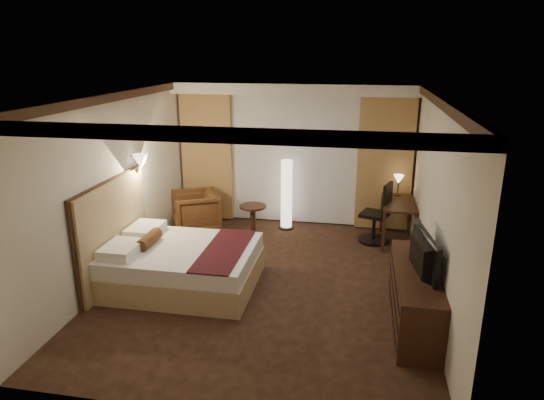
% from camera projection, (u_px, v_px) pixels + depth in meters
% --- Properties ---
extents(floor, '(4.50, 5.50, 0.01)m').
position_uv_depth(floor, '(267.00, 283.00, 7.12)').
color(floor, black).
rests_on(floor, ground).
extents(ceiling, '(4.50, 5.50, 0.01)m').
position_uv_depth(ceiling, '(266.00, 96.00, 6.31)').
color(ceiling, white).
rests_on(ceiling, back_wall).
extents(back_wall, '(4.50, 0.02, 2.70)m').
position_uv_depth(back_wall, '(294.00, 154.00, 9.30)').
color(back_wall, beige).
rests_on(back_wall, floor).
extents(left_wall, '(0.02, 5.50, 2.70)m').
position_uv_depth(left_wall, '(117.00, 187.00, 7.11)').
color(left_wall, beige).
rests_on(left_wall, floor).
extents(right_wall, '(0.02, 5.50, 2.70)m').
position_uv_depth(right_wall, '(436.00, 204.00, 6.33)').
color(right_wall, beige).
rests_on(right_wall, floor).
extents(crown_molding, '(4.50, 5.50, 0.12)m').
position_uv_depth(crown_molding, '(266.00, 100.00, 6.33)').
color(crown_molding, black).
rests_on(crown_molding, ceiling).
extents(soffit, '(4.50, 0.50, 0.20)m').
position_uv_depth(soffit, '(293.00, 89.00, 8.69)').
color(soffit, white).
rests_on(soffit, ceiling).
extents(curtain_sheer, '(2.48, 0.04, 2.45)m').
position_uv_depth(curtain_sheer, '(294.00, 160.00, 9.25)').
color(curtain_sheer, silver).
rests_on(curtain_sheer, back_wall).
extents(curtain_left_drape, '(1.00, 0.14, 2.45)m').
position_uv_depth(curtain_left_drape, '(207.00, 158.00, 9.49)').
color(curtain_left_drape, tan).
rests_on(curtain_left_drape, back_wall).
extents(curtain_right_drape, '(1.00, 0.14, 2.45)m').
position_uv_depth(curtain_right_drape, '(385.00, 165.00, 8.90)').
color(curtain_right_drape, tan).
rests_on(curtain_right_drape, back_wall).
extents(wall_sconce, '(0.24, 0.24, 0.24)m').
position_uv_depth(wall_sconce, '(141.00, 162.00, 7.48)').
color(wall_sconce, white).
rests_on(wall_sconce, left_wall).
extents(bed, '(2.05, 1.60, 0.60)m').
position_uv_depth(bed, '(184.00, 266.00, 6.96)').
color(bed, white).
rests_on(bed, floor).
extents(headboard, '(0.12, 1.90, 1.50)m').
position_uv_depth(headboard, '(114.00, 232.00, 7.01)').
color(headboard, tan).
rests_on(headboard, floor).
extents(armchair, '(1.04, 1.06, 0.83)m').
position_uv_depth(armchair, '(196.00, 210.00, 9.04)').
color(armchair, '#452114').
rests_on(armchair, floor).
extents(side_table, '(0.49, 0.49, 0.54)m').
position_uv_depth(side_table, '(253.00, 219.00, 8.96)').
color(side_table, black).
rests_on(side_table, floor).
extents(floor_lamp, '(0.28, 0.28, 1.34)m').
position_uv_depth(floor_lamp, '(287.00, 195.00, 9.09)').
color(floor_lamp, white).
rests_on(floor_lamp, floor).
extents(desk, '(0.55, 1.09, 0.75)m').
position_uv_depth(desk, '(397.00, 222.00, 8.51)').
color(desk, black).
rests_on(desk, floor).
extents(desk_lamp, '(0.18, 0.18, 0.34)m').
position_uv_depth(desk_lamp, '(398.00, 186.00, 8.72)').
color(desk_lamp, '#FFD899').
rests_on(desk_lamp, desk).
extents(office_chair, '(0.68, 0.68, 1.11)m').
position_uv_depth(office_chair, '(375.00, 212.00, 8.48)').
color(office_chair, black).
rests_on(office_chair, floor).
extents(dresser, '(0.50, 1.88, 0.73)m').
position_uv_depth(dresser, '(415.00, 296.00, 5.97)').
color(dresser, black).
rests_on(dresser, floor).
extents(television, '(0.75, 1.13, 0.14)m').
position_uv_depth(television, '(417.00, 246.00, 5.78)').
color(television, black).
rests_on(television, dresser).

